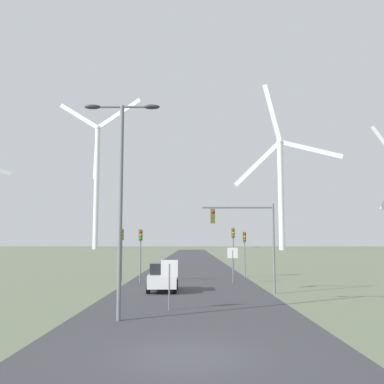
% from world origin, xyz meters
% --- Properties ---
extents(ground_plane, '(600.00, 600.00, 0.00)m').
position_xyz_m(ground_plane, '(0.00, 0.00, 0.00)').
color(ground_plane, '#667056').
extents(road_surface, '(10.00, 240.00, 0.01)m').
position_xyz_m(road_surface, '(0.00, 48.00, 0.00)').
color(road_surface, '#38383D').
rests_on(road_surface, ground).
extents(streetlamp, '(3.24, 0.32, 9.06)m').
position_xyz_m(streetlamp, '(-2.88, 5.66, 5.77)').
color(streetlamp, slate).
rests_on(streetlamp, ground).
extents(stop_sign_near, '(0.81, 0.07, 2.34)m').
position_xyz_m(stop_sign_near, '(-0.95, 8.45, 1.63)').
color(stop_sign_near, slate).
rests_on(stop_sign_near, ground).
extents(stop_sign_far, '(0.81, 0.07, 2.73)m').
position_xyz_m(stop_sign_far, '(3.28, 22.13, 1.91)').
color(stop_sign_far, slate).
rests_on(stop_sign_far, ground).
extents(traffic_light_post_near_left, '(0.28, 0.34, 4.17)m').
position_xyz_m(traffic_light_post_near_left, '(-3.95, 22.61, 3.05)').
color(traffic_light_post_near_left, slate).
rests_on(traffic_light_post_near_left, ground).
extents(traffic_light_post_near_right, '(0.28, 0.34, 4.44)m').
position_xyz_m(traffic_light_post_near_right, '(3.85, 27.73, 3.24)').
color(traffic_light_post_near_right, slate).
rests_on(traffic_light_post_near_right, ground).
extents(traffic_light_post_mid_left, '(0.28, 0.34, 4.22)m').
position_xyz_m(traffic_light_post_mid_left, '(-5.53, 23.17, 3.09)').
color(traffic_light_post_mid_left, slate).
rests_on(traffic_light_post_mid_left, ground).
extents(traffic_light_post_mid_right, '(0.28, 0.34, 4.08)m').
position_xyz_m(traffic_light_post_mid_right, '(4.85, 27.55, 2.99)').
color(traffic_light_post_mid_right, slate).
rests_on(traffic_light_post_mid_right, ground).
extents(traffic_light_mast_overhead, '(4.56, 0.34, 5.61)m').
position_xyz_m(traffic_light_mast_overhead, '(3.63, 15.23, 4.02)').
color(traffic_light_mast_overhead, slate).
rests_on(traffic_light_mast_overhead, ground).
extents(car_approaching, '(1.92, 4.15, 1.83)m').
position_xyz_m(car_approaching, '(-1.77, 16.49, 0.91)').
color(car_approaching, white).
rests_on(car_approaching, ground).
extents(wind_turbine_left, '(38.38, 12.77, 65.74)m').
position_xyz_m(wind_turbine_left, '(-41.24, 179.57, 32.60)').
color(wind_turbine_left, silver).
rests_on(wind_turbine_left, ground).
extents(wind_turbine_center, '(40.85, 11.47, 66.48)m').
position_xyz_m(wind_turbine_center, '(34.89, 161.08, 27.26)').
color(wind_turbine_center, silver).
rests_on(wind_turbine_center, ground).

